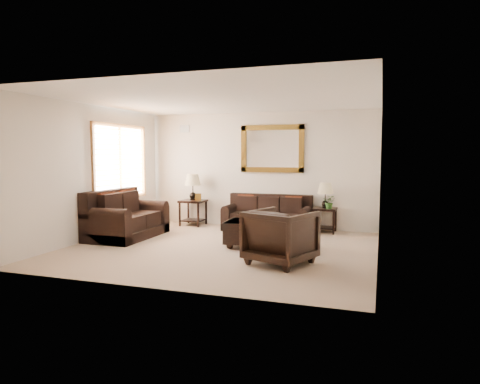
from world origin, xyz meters
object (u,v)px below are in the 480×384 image
(loveseat, at_px, (125,220))
(end_table_left, at_px, (193,192))
(end_table_right, at_px, (325,200))
(coffee_table, at_px, (265,232))
(sofa, at_px, (268,217))
(armchair, at_px, (281,234))

(loveseat, bearing_deg, end_table_left, -21.76)
(loveseat, relative_size, end_table_right, 1.60)
(loveseat, bearing_deg, end_table_right, -64.55)
(loveseat, bearing_deg, coffee_table, -91.37)
(sofa, height_order, coffee_table, sofa)
(armchair, bearing_deg, end_table_left, -25.19)
(sofa, distance_m, armchair, 3.03)
(armchair, bearing_deg, end_table_right, -75.46)
(sofa, distance_m, coffee_table, 1.87)
(end_table_left, bearing_deg, sofa, -1.94)
(coffee_table, bearing_deg, end_table_right, 63.47)
(end_table_right, bearing_deg, armchair, -96.05)
(sofa, bearing_deg, coffee_table, -77.07)
(loveseat, height_order, coffee_table, loveseat)
(coffee_table, bearing_deg, end_table_left, 138.12)
(armchair, bearing_deg, coffee_table, -41.91)
(sofa, relative_size, armchair, 2.06)
(end_table_right, bearing_deg, sofa, -175.61)
(sofa, height_order, armchair, armchair)
(loveseat, height_order, end_table_left, end_table_left)
(sofa, bearing_deg, end_table_left, 178.06)
(end_table_right, relative_size, armchair, 1.16)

